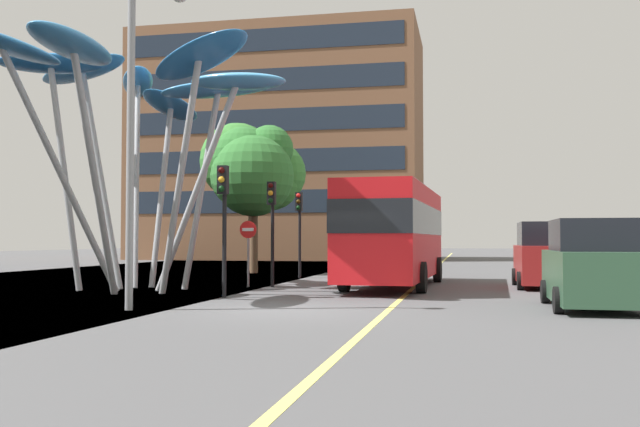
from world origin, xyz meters
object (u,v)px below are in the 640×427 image
leaf_sculpture (132,87)px  traffic_light_kerb_far (272,211)px  street_lamp (144,103)px  car_parked_near (593,267)px  red_bus (395,229)px  no_entry_sign (248,243)px  traffic_light_kerb_near (223,202)px  traffic_light_island_mid (299,216)px  car_parked_mid (544,257)px

leaf_sculpture → traffic_light_kerb_far: size_ratio=3.41×
street_lamp → car_parked_near: bearing=13.5°
red_bus → car_parked_near: 8.85m
no_entry_sign → car_parked_near: bearing=-29.7°
traffic_light_kerb_near → car_parked_near: traffic_light_kerb_near is taller
red_bus → traffic_light_kerb_near: bearing=-126.4°
leaf_sculpture → traffic_light_island_mid: size_ratio=3.39×
street_lamp → car_parked_mid: bearing=45.1°
traffic_light_kerb_far → traffic_light_island_mid: bearing=94.0°
leaf_sculpture → car_parked_mid: leaf_sculpture is taller
leaf_sculpture → car_parked_mid: bearing=19.3°
red_bus → no_entry_sign: red_bus is taller
traffic_light_island_mid → no_entry_sign: traffic_light_island_mid is taller
traffic_light_kerb_near → street_lamp: (-0.66, -3.70, 2.13)m
car_parked_near → car_parked_mid: car_parked_mid is taller
car_parked_near → car_parked_mid: (-0.35, 7.49, 0.05)m
car_parked_near → no_entry_sign: 11.88m
red_bus → traffic_light_kerb_near: (-4.23, -5.74, 0.70)m
street_lamp → no_entry_sign: street_lamp is taller
red_bus → street_lamp: bearing=-117.4°
car_parked_mid → red_bus: bearing=-174.2°
street_lamp → no_entry_sign: size_ratio=3.32×
leaf_sculpture → car_parked_near: leaf_sculpture is taller
car_parked_mid → no_entry_sign: (-9.95, -1.60, 0.49)m
leaf_sculpture → traffic_light_kerb_near: bearing=-25.1°
traffic_light_kerb_far → no_entry_sign: size_ratio=1.59×
traffic_light_kerb_near → car_parked_near: 9.81m
leaf_sculpture → street_lamp: size_ratio=1.64×
traffic_light_kerb_far → car_parked_near: 11.35m
no_entry_sign → traffic_light_kerb_far: bearing=8.5°
traffic_light_kerb_far → car_parked_mid: size_ratio=0.85×
red_bus → traffic_light_island_mid: size_ratio=2.79×
traffic_light_island_mid → car_parked_mid: bearing=-24.8°
leaf_sculpture → traffic_light_kerb_near: (3.67, -1.72, -3.77)m
traffic_light_island_mid → leaf_sculpture: bearing=-110.5°
car_parked_near → street_lamp: size_ratio=0.57×
no_entry_sign → leaf_sculpture: bearing=-135.3°
car_parked_mid → traffic_light_island_mid: bearing=155.2°
traffic_light_kerb_near → street_lamp: 4.33m
traffic_light_kerb_far → car_parked_near: (9.50, -6.00, -1.64)m
traffic_light_kerb_far → no_entry_sign: 1.37m
red_bus → traffic_light_kerb_near: 7.16m
traffic_light_island_mid → red_bus: bearing=-47.2°
leaf_sculpture → traffic_light_kerb_near: size_ratio=3.34×
car_parked_mid → street_lamp: street_lamp is taller
leaf_sculpture → car_parked_near: bearing=-12.6°
traffic_light_kerb_near → car_parked_mid: (9.23, 6.24, -1.65)m
traffic_light_island_mid → car_parked_near: 15.57m
street_lamp → leaf_sculpture: bearing=119.0°
traffic_light_kerb_near → traffic_light_kerb_far: 4.76m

